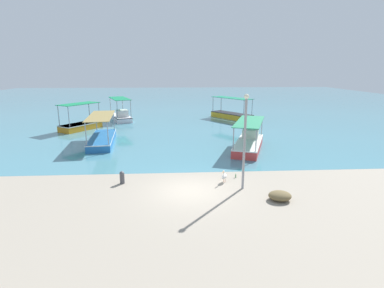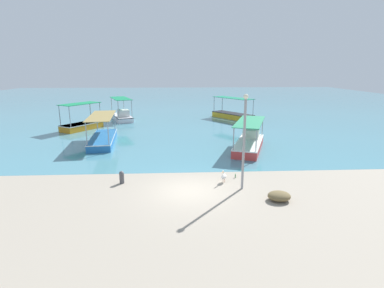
{
  "view_description": "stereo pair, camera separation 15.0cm",
  "coord_description": "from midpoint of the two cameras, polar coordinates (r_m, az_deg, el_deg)",
  "views": [
    {
      "loc": [
        -0.82,
        -15.61,
        6.67
      ],
      "look_at": [
        0.44,
        5.19,
        1.39
      ],
      "focal_mm": 28.0,
      "sensor_mm": 36.0,
      "label": 1
    },
    {
      "loc": [
        -0.67,
        -15.62,
        6.67
      ],
      "look_at": [
        0.44,
        5.19,
        1.39
      ],
      "focal_mm": 28.0,
      "sensor_mm": 36.0,
      "label": 2
    }
  ],
  "objects": [
    {
      "name": "ground",
      "position": [
        17.0,
        -0.29,
        -8.88
      ],
      "size": [
        120.0,
        120.0,
        0.0
      ],
      "primitive_type": "plane",
      "color": "gray"
    },
    {
      "name": "net_pile",
      "position": [
        16.41,
        16.52,
        -9.48
      ],
      "size": [
        1.19,
        1.02,
        0.48
      ],
      "primitive_type": "ellipsoid",
      "color": "brown",
      "rests_on": "ground"
    },
    {
      "name": "fishing_boat_far_left",
      "position": [
        41.39,
        7.83,
        5.59
      ],
      "size": [
        5.18,
        6.25,
        2.82
      ],
      "color": "gold",
      "rests_on": "harbor_water"
    },
    {
      "name": "fishing_boat_near_left",
      "position": [
        28.49,
        -16.46,
        1.14
      ],
      "size": [
        2.79,
        7.03,
        2.55
      ],
      "color": "#2468AF",
      "rests_on": "harbor_water"
    },
    {
      "name": "mooring_bollard",
      "position": [
        18.36,
        -13.01,
        -6.1
      ],
      "size": [
        0.29,
        0.29,
        0.76
      ],
      "color": "#47474C",
      "rests_on": "ground"
    },
    {
      "name": "harbor_water",
      "position": [
        63.97,
        -2.38,
        8.23
      ],
      "size": [
        110.0,
        90.0,
        0.0
      ],
      "primitive_type": "cube",
      "color": "teal",
      "rests_on": "ground"
    },
    {
      "name": "fishing_boat_near_right",
      "position": [
        35.67,
        -20.15,
        3.47
      ],
      "size": [
        4.18,
        4.93,
        2.92
      ],
      "color": "orange",
      "rests_on": "harbor_water"
    },
    {
      "name": "lamp_post",
      "position": [
        16.62,
        10.16,
        1.35
      ],
      "size": [
        0.28,
        0.28,
        5.36
      ],
      "color": "gray",
      "rests_on": "ground"
    },
    {
      "name": "glass_bottle",
      "position": [
        19.08,
        8.48,
        -6.06
      ],
      "size": [
        0.07,
        0.07,
        0.27
      ],
      "color": "#3F7F4C",
      "rests_on": "ground"
    },
    {
      "name": "pelican",
      "position": [
        18.16,
        6.31,
        -6.15
      ],
      "size": [
        0.51,
        0.75,
        0.8
      ],
      "color": "#E0997A",
      "rests_on": "ground"
    },
    {
      "name": "fishing_boat_center",
      "position": [
        40.61,
        -13.09,
        5.29
      ],
      "size": [
        3.8,
        5.98,
        2.88
      ],
      "color": "white",
      "rests_on": "harbor_water"
    },
    {
      "name": "fishing_boat_outer",
      "position": [
        25.73,
        10.99,
        0.26
      ],
      "size": [
        4.04,
        6.66,
        2.43
      ],
      "color": "#CC3B38",
      "rests_on": "harbor_water"
    }
  ]
}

